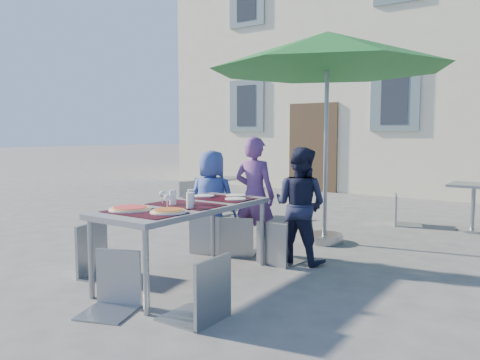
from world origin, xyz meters
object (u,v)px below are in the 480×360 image
Objects in this scene: child_0 at (212,200)px; cafe_table_1 at (473,200)px; pizza_near_left at (130,208)px; child_1 at (255,196)px; child_2 at (300,205)px; chair_4 at (202,248)px; bg_chair_l_0 at (192,178)px; chair_5 at (112,246)px; cafe_table_0 at (219,191)px; chair_2 at (277,217)px; chair_1 at (238,212)px; pizza_near_right at (169,211)px; patio_umbrella at (328,53)px; dining_table at (186,210)px; chair_0 at (208,210)px; chair_3 at (99,217)px; bg_chair_l_1 at (403,191)px; bg_chair_r_0 at (252,184)px.

child_0 is 3.96m from cafe_table_1.
child_1 is (0.19, 1.78, -0.06)m from pizza_near_left.
child_2 is 1.83× the size of cafe_table_1.
bg_chair_l_0 reaches higher than chair_4.
cafe_table_0 is (-2.01, 4.10, -0.10)m from chair_5.
cafe_table_1 is at bearing 69.33° from chair_5.
child_0 reaches higher than chair_2.
chair_1 is 1.33× the size of cafe_table_0.
child_0 is at bearing 115.31° from pizza_near_right.
chair_1 is at bearing -48.33° from cafe_table_0.
cafe_table_0 is (-2.60, 1.94, -0.22)m from child_2.
chair_5 is 1.35× the size of cafe_table_0.
chair_1 is 0.29× the size of patio_umbrella.
dining_table is at bearing -114.42° from chair_2.
child_2 is (0.43, 1.66, -0.12)m from pizza_near_right.
chair_3 is at bearing -103.82° from chair_0.
chair_3 is (-1.00, 0.05, -0.17)m from pizza_near_right.
patio_umbrella is at bearing 90.24° from chair_2.
cafe_table_1 is at bearing -146.66° from child_0.
bg_chair_l_1 is at bearing 76.10° from pizza_near_left.
child_1 is 1.99× the size of cafe_table_1.
child_2 is 3.24m from cafe_table_1.
chair_3 is 1.03× the size of bg_chair_r_0.
chair_4 is at bearing -92.06° from bg_chair_l_1.
child_0 is 0.56m from child_1.
bg_chair_l_0 reaches higher than dining_table.
child_0 is at bearing 174.44° from chair_2.
chair_0 is at bearing 76.18° from chair_3.
chair_2 is (0.99, -0.10, -0.09)m from child_0.
chair_3 is 1.44× the size of cafe_table_1.
patio_umbrella is at bearing 82.51° from chair_5.
bg_chair_l_0 is (-3.27, 2.38, 0.07)m from chair_2.
chair_4 is at bearing -54.40° from cafe_table_0.
child_2 is 1.43× the size of chair_2.
pizza_near_left is at bearing -92.58° from chair_1.
chair_1 is 0.57m from chair_2.
chair_2 is 2.33m from patio_umbrella.
child_2 is 2.15m from chair_3.
bg_chair_l_0 is at bearing -41.22° from child_1.
dining_table is at bearing 63.97° from child_2.
pizza_near_right is 0.36× the size of chair_2.
dining_table is 1.49× the size of child_0.
bg_chair_l_1 is (0.76, 4.52, -0.23)m from pizza_near_right.
chair_1 is at bearing 13.08° from child_2.
dining_table is at bearing -67.27° from bg_chair_r_0.
child_2 is 2.24m from chair_5.
dining_table is 4.61m from cafe_table_1.
chair_2 reaches higher than dining_table.
chair_4 is 1.45× the size of cafe_table_0.
chair_5 is at bearing -71.61° from bg_chair_r_0.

